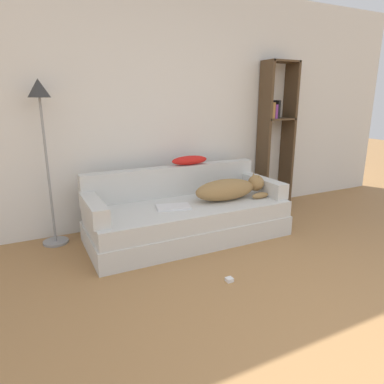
{
  "coord_description": "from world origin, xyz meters",
  "views": [
    {
      "loc": [
        -1.74,
        -0.82,
        1.46
      ],
      "look_at": [
        -0.22,
        2.19,
        0.53
      ],
      "focal_mm": 32.0,
      "sensor_mm": 36.0,
      "label": 1
    }
  ],
  "objects_px": {
    "bookshelf": "(276,129)",
    "floor_lamp": "(42,123)",
    "power_adapter": "(229,280)",
    "couch": "(188,221)",
    "laptop": "(173,207)",
    "dog": "(230,189)",
    "throw_pillow": "(190,160)"
  },
  "relations": [
    {
      "from": "bookshelf",
      "to": "floor_lamp",
      "type": "height_order",
      "value": "bookshelf"
    },
    {
      "from": "power_adapter",
      "to": "couch",
      "type": "bearing_deg",
      "value": 84.0
    },
    {
      "from": "floor_lamp",
      "to": "couch",
      "type": "bearing_deg",
      "value": -20.4
    },
    {
      "from": "laptop",
      "to": "dog",
      "type": "bearing_deg",
      "value": 14.01
    },
    {
      "from": "throw_pillow",
      "to": "power_adapter",
      "type": "distance_m",
      "value": 1.6
    },
    {
      "from": "dog",
      "to": "power_adapter",
      "type": "relative_size",
      "value": 15.07
    },
    {
      "from": "couch",
      "to": "power_adapter",
      "type": "xyz_separation_m",
      "value": [
        -0.1,
        -0.99,
        -0.17
      ]
    },
    {
      "from": "bookshelf",
      "to": "floor_lamp",
      "type": "xyz_separation_m",
      "value": [
        -2.87,
        -0.04,
        0.17
      ]
    },
    {
      "from": "throw_pillow",
      "to": "power_adapter",
      "type": "xyz_separation_m",
      "value": [
        -0.32,
        -1.38,
        -0.75
      ]
    },
    {
      "from": "couch",
      "to": "bookshelf",
      "type": "relative_size",
      "value": 1.09
    },
    {
      "from": "couch",
      "to": "throw_pillow",
      "type": "xyz_separation_m",
      "value": [
        0.21,
        0.39,
        0.58
      ]
    },
    {
      "from": "laptop",
      "to": "throw_pillow",
      "type": "distance_m",
      "value": 0.72
    },
    {
      "from": "dog",
      "to": "couch",
      "type": "bearing_deg",
      "value": 171.84
    },
    {
      "from": "bookshelf",
      "to": "couch",
      "type": "bearing_deg",
      "value": -161.52
    },
    {
      "from": "laptop",
      "to": "bookshelf",
      "type": "relative_size",
      "value": 0.2
    },
    {
      "from": "dog",
      "to": "laptop",
      "type": "height_order",
      "value": "dog"
    },
    {
      "from": "power_adapter",
      "to": "bookshelf",
      "type": "bearing_deg",
      "value": 42.11
    },
    {
      "from": "couch",
      "to": "throw_pillow",
      "type": "relative_size",
      "value": 4.76
    },
    {
      "from": "dog",
      "to": "floor_lamp",
      "type": "distance_m",
      "value": 2.0
    },
    {
      "from": "throw_pillow",
      "to": "dog",
      "type": "bearing_deg",
      "value": -60.08
    },
    {
      "from": "bookshelf",
      "to": "power_adapter",
      "type": "distance_m",
      "value": 2.49
    },
    {
      "from": "floor_lamp",
      "to": "power_adapter",
      "type": "xyz_separation_m",
      "value": [
        1.2,
        -1.47,
        -1.22
      ]
    },
    {
      "from": "couch",
      "to": "laptop",
      "type": "xyz_separation_m",
      "value": [
        -0.2,
        -0.06,
        0.2
      ]
    },
    {
      "from": "couch",
      "to": "laptop",
      "type": "relative_size",
      "value": 5.47
    },
    {
      "from": "bookshelf",
      "to": "floor_lamp",
      "type": "bearing_deg",
      "value": -179.17
    },
    {
      "from": "couch",
      "to": "throw_pillow",
      "type": "bearing_deg",
      "value": 61.44
    },
    {
      "from": "throw_pillow",
      "to": "laptop",
      "type": "bearing_deg",
      "value": -131.85
    },
    {
      "from": "throw_pillow",
      "to": "power_adapter",
      "type": "height_order",
      "value": "throw_pillow"
    },
    {
      "from": "laptop",
      "to": "floor_lamp",
      "type": "height_order",
      "value": "floor_lamp"
    },
    {
      "from": "dog",
      "to": "bookshelf",
      "type": "bearing_deg",
      "value": 28.49
    },
    {
      "from": "laptop",
      "to": "throw_pillow",
      "type": "xyz_separation_m",
      "value": [
        0.41,
        0.46,
        0.38
      ]
    },
    {
      "from": "throw_pillow",
      "to": "floor_lamp",
      "type": "xyz_separation_m",
      "value": [
        -1.51,
        0.09,
        0.46
      ]
    }
  ]
}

